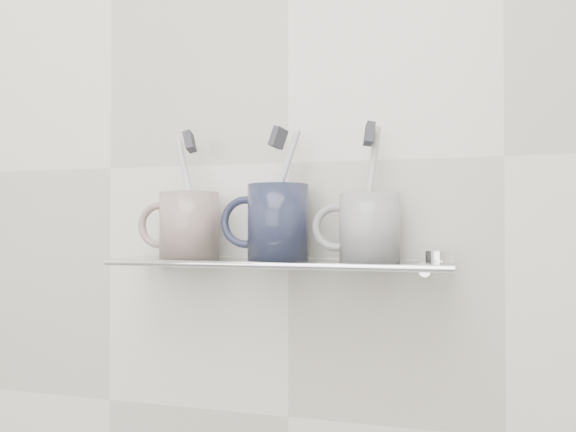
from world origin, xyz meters
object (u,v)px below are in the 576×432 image
(shelf_glass, at_px, (277,263))
(mug_center, at_px, (278,222))
(mug_right, at_px, (370,227))
(mug_left, at_px, (189,225))

(shelf_glass, distance_m, mug_center, 0.06)
(mug_center, bearing_deg, mug_right, -1.35)
(shelf_glass, relative_size, mug_center, 4.48)
(shelf_glass, bearing_deg, mug_left, 178.00)
(shelf_glass, bearing_deg, mug_center, 89.51)
(shelf_glass, distance_m, mug_right, 0.15)
(shelf_glass, height_order, mug_right, mug_right)
(mug_left, xyz_separation_m, mug_center, (0.14, 0.00, 0.00))
(mug_left, distance_m, mug_right, 0.28)
(mug_left, bearing_deg, mug_center, -7.24)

